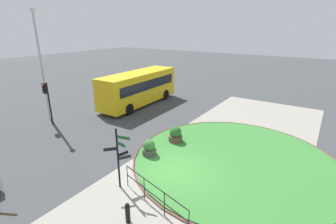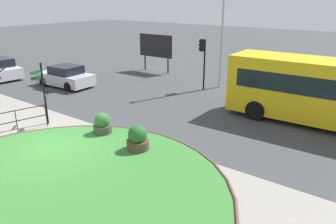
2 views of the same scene
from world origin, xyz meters
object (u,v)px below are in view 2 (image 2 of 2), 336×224
(lamppost_tall, at_px, (223,19))
(car_near_lane, at_px, (66,77))
(traffic_light_near, at_px, (203,53))
(planter_near_signpost, at_px, (138,140))
(signpost_directional, at_px, (43,90))
(planter_kerbside, at_px, (102,125))
(billboard_left, at_px, (156,47))
(bus_yellow, at_px, (326,92))

(lamppost_tall, bearing_deg, car_near_lane, -144.92)
(traffic_light_near, relative_size, planter_near_signpost, 3.01)
(signpost_directional, height_order, planter_kerbside, signpost_directional)
(traffic_light_near, distance_m, planter_kerbside, 9.54)
(lamppost_tall, height_order, planter_kerbside, lamppost_tall)
(signpost_directional, distance_m, planter_near_signpost, 5.71)
(planter_kerbside, bearing_deg, billboard_left, 118.11)
(billboard_left, distance_m, planter_kerbside, 13.60)
(traffic_light_near, bearing_deg, lamppost_tall, -134.33)
(car_near_lane, relative_size, traffic_light_near, 1.26)
(bus_yellow, xyz_separation_m, car_near_lane, (-16.16, -2.76, -1.01))
(car_near_lane, distance_m, lamppost_tall, 11.42)
(traffic_light_near, distance_m, billboard_left, 6.52)
(signpost_directional, distance_m, traffic_light_near, 10.45)
(lamppost_tall, relative_size, planter_near_signpost, 7.63)
(planter_near_signpost, relative_size, planter_kerbside, 1.08)
(car_near_lane, distance_m, planter_kerbside, 9.56)
(bus_yellow, bearing_deg, planter_near_signpost, -126.28)
(bus_yellow, xyz_separation_m, planter_near_signpost, (-5.27, -7.48, -1.19))
(bus_yellow, xyz_separation_m, traffic_light_near, (-8.07, 2.15, 0.78))
(car_near_lane, distance_m, traffic_light_near, 9.64)
(billboard_left, xyz_separation_m, planter_kerbside, (6.36, -11.91, -1.62))
(billboard_left, height_order, planter_kerbside, billboard_left)
(signpost_directional, bearing_deg, bus_yellow, 36.12)
(signpost_directional, distance_m, bus_yellow, 13.40)
(traffic_light_near, bearing_deg, car_near_lane, 15.84)
(bus_yellow, relative_size, planter_near_signpost, 8.16)
(signpost_directional, xyz_separation_m, billboard_left, (-3.21, 12.64, 0.35))
(traffic_light_near, bearing_deg, planter_near_signpost, 90.78)
(signpost_directional, relative_size, lamppost_tall, 0.36)
(lamppost_tall, distance_m, billboard_left, 7.23)
(billboard_left, bearing_deg, planter_near_signpost, -55.34)
(traffic_light_near, distance_m, planter_near_signpost, 10.22)
(planter_near_signpost, bearing_deg, planter_kerbside, 172.48)
(signpost_directional, height_order, car_near_lane, signpost_directional)
(traffic_light_near, bearing_deg, bus_yellow, 149.65)
(planter_near_signpost, xyz_separation_m, planter_kerbside, (-2.41, 0.32, -0.03))
(bus_yellow, xyz_separation_m, lamppost_tall, (-7.37, 3.41, 2.86))
(traffic_light_near, height_order, planter_kerbside, traffic_light_near)
(bus_yellow, relative_size, billboard_left, 2.75)
(car_near_lane, bearing_deg, signpost_directional, 132.67)
(traffic_light_near, relative_size, planter_kerbside, 3.23)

